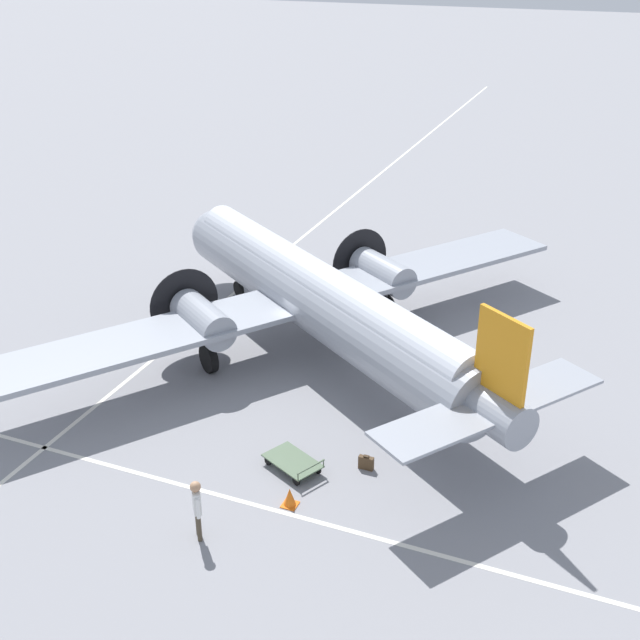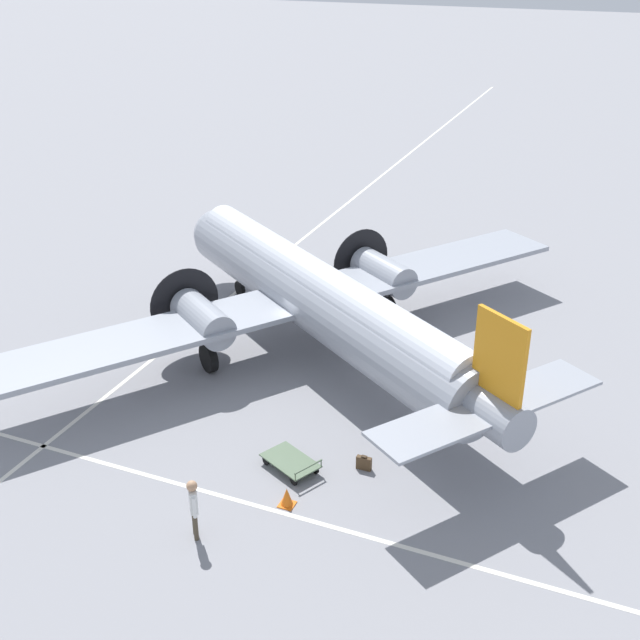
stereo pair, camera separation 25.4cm
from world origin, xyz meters
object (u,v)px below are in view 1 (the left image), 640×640
Objects in this scene: crew_foreground at (197,504)px; suitcase_near_door at (366,463)px; baggage_cart at (293,462)px; traffic_cone at (290,497)px; airliner_main at (315,295)px.

suitcase_near_door is (3.16, 4.56, -0.90)m from crew_foreground.
baggage_cart is 3.51× the size of traffic_cone.
crew_foreground is 2.87m from traffic_cone.
airliner_main is 7.74m from baggage_cart.
traffic_cone is at bearing 143.12° from airliner_main.
traffic_cone reaches higher than baggage_cart.
traffic_cone is (-1.44, -2.43, 0.05)m from suitcase_near_door.
suitcase_near_door is 2.82m from traffic_cone.
baggage_cart is (1.12, 3.71, -0.85)m from crew_foreground.
airliner_main reaches higher than crew_foreground.
airliner_main is 10.94m from crew_foreground.
airliner_main reaches higher than traffic_cone.
traffic_cone is (1.72, 2.13, -0.85)m from crew_foreground.
suitcase_near_door is at bearing 59.24° from traffic_cone.
crew_foreground is at bearing 99.14° from baggage_cart.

